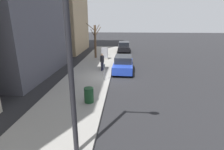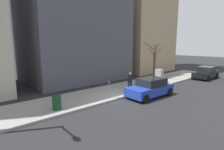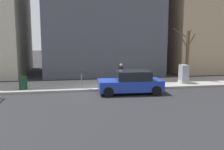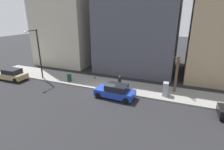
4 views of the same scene
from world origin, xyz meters
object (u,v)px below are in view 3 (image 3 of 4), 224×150
object	(u,v)px
parked_car_blue	(131,83)
bare_tree	(187,54)
parking_meter	(82,77)
trash_bin	(23,83)
pedestrian_near_meter	(121,73)
utility_box	(184,74)
office_block_center	(99,7)

from	to	relation	value
parked_car_blue	bare_tree	distance (m)	7.00
parking_meter	trash_bin	world-z (taller)	parking_meter
parked_car_blue	trash_bin	bearing A→B (deg)	76.96
trash_bin	pedestrian_near_meter	world-z (taller)	pedestrian_near_meter
utility_box	bare_tree	bearing A→B (deg)	-34.05
utility_box	bare_tree	distance (m)	2.17
pedestrian_near_meter	office_block_center	distance (m)	11.88
parking_meter	trash_bin	distance (m)	4.06
parked_car_blue	bare_tree	size ratio (longest dim) A/B	0.98
utility_box	pedestrian_near_meter	world-z (taller)	pedestrian_near_meter
parked_car_blue	bare_tree	world-z (taller)	bare_tree
trash_bin	office_block_center	bearing A→B (deg)	-32.50
parked_car_blue	parking_meter	xyz separation A→B (m)	(1.50, 3.17, 0.24)
office_block_center	bare_tree	bearing A→B (deg)	-143.74
trash_bin	pedestrian_near_meter	xyz separation A→B (m)	(0.07, -6.94, 0.49)
parked_car_blue	utility_box	world-z (taller)	utility_box
parking_meter	office_block_center	size ratio (longest dim) A/B	0.10
parking_meter	office_block_center	xyz separation A→B (m)	(10.81, -2.58, 6.04)
trash_bin	utility_box	bearing A→B (deg)	-88.10
parking_meter	trash_bin	bearing A→B (deg)	83.61
bare_tree	utility_box	bearing A→B (deg)	145.95
parked_car_blue	office_block_center	bearing A→B (deg)	4.88
parked_car_blue	utility_box	xyz separation A→B (m)	(2.35, -4.88, 0.11)
parking_meter	bare_tree	bearing A→B (deg)	-76.44
bare_tree	pedestrian_near_meter	size ratio (longest dim) A/B	2.63
parked_car_blue	pedestrian_near_meter	xyz separation A→B (m)	(2.02, 0.25, 0.35)
office_block_center	utility_box	bearing A→B (deg)	-151.23
parked_car_blue	office_block_center	distance (m)	13.83
pedestrian_near_meter	office_block_center	size ratio (longest dim) A/B	0.12
utility_box	parked_car_blue	bearing A→B (deg)	115.73
parking_meter	pedestrian_near_meter	world-z (taller)	pedestrian_near_meter
pedestrian_near_meter	utility_box	bearing A→B (deg)	29.47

